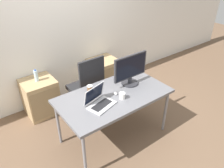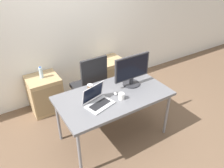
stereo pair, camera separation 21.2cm
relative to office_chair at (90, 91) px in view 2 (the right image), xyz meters
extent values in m
plane|color=brown|center=(0.00, -0.74, -0.41)|extent=(14.00, 14.00, 0.00)
cube|color=white|center=(0.00, 0.76, 0.89)|extent=(10.00, 0.05, 2.60)
cube|color=slate|center=(0.00, -0.74, 0.33)|extent=(1.54, 0.84, 0.04)
cylinder|color=gray|center=(-0.71, -1.10, -0.05)|extent=(0.04, 0.04, 0.72)
cylinder|color=gray|center=(0.71, -1.10, -0.05)|extent=(0.04, 0.04, 0.72)
cylinder|color=gray|center=(-0.71, -0.38, -0.05)|extent=(0.04, 0.04, 0.72)
cylinder|color=gray|center=(0.71, -0.38, -0.05)|extent=(0.04, 0.04, 0.72)
cylinder|color=#232326|center=(0.00, 0.07, -0.39)|extent=(0.56, 0.56, 0.04)
cylinder|color=gray|center=(0.00, 0.07, -0.17)|extent=(0.05, 0.05, 0.42)
cube|color=#232326|center=(0.00, 0.07, 0.04)|extent=(0.49, 0.49, 0.07)
cube|color=#232326|center=(0.00, -0.19, 0.38)|extent=(0.44, 0.05, 0.60)
cube|color=tan|center=(-0.64, 0.47, -0.09)|extent=(0.52, 0.50, 0.64)
cube|color=#977D56|center=(-0.64, 0.22, -0.09)|extent=(0.48, 0.01, 0.51)
cube|color=tan|center=(0.67, 0.47, -0.09)|extent=(0.52, 0.50, 0.64)
cube|color=#977D56|center=(0.67, 0.22, -0.09)|extent=(0.48, 0.01, 0.51)
cylinder|color=silver|center=(-0.64, 0.47, 0.32)|extent=(0.06, 0.06, 0.19)
cylinder|color=#3359B2|center=(-0.64, 0.47, 0.42)|extent=(0.03, 0.03, 0.02)
cube|color=silver|center=(-0.27, -0.85, 0.36)|extent=(0.40, 0.31, 0.02)
cube|color=black|center=(-0.27, -0.85, 0.37)|extent=(0.31, 0.20, 0.00)
cube|color=silver|center=(-0.30, -0.72, 0.48)|extent=(0.35, 0.15, 0.23)
cube|color=black|center=(-0.30, -0.73, 0.48)|extent=(0.32, 0.13, 0.21)
cylinder|color=#2D2D33|center=(0.37, -0.65, 0.36)|extent=(0.25, 0.25, 0.02)
cylinder|color=#2D2D33|center=(0.37, -0.65, 0.41)|extent=(0.06, 0.06, 0.08)
cube|color=#2D2D33|center=(0.37, -0.65, 0.63)|extent=(0.57, 0.03, 0.36)
cube|color=black|center=(0.37, -0.67, 0.63)|extent=(0.53, 0.00, 0.32)
ellipsoid|color=silver|center=(0.02, -0.75, 0.37)|extent=(0.04, 0.06, 0.03)
cylinder|color=white|center=(0.03, -0.88, 0.39)|extent=(0.08, 0.08, 0.09)
cylinder|color=brown|center=(-0.23, -0.49, 0.40)|extent=(0.07, 0.07, 0.10)
cylinder|color=white|center=(-0.23, -0.49, 0.45)|extent=(0.08, 0.08, 0.01)
camera|label=1|loc=(-1.50, -2.70, 2.03)|focal=35.00mm
camera|label=2|loc=(-1.33, -2.82, 2.03)|focal=35.00mm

